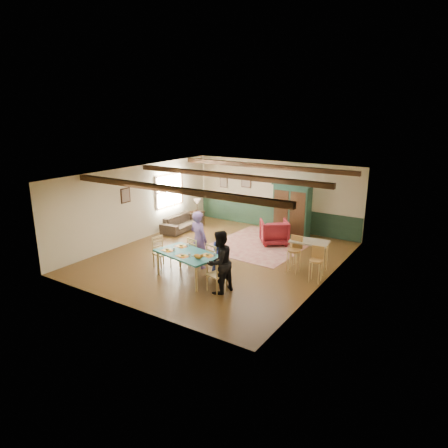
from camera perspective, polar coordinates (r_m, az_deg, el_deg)
The scene contains 35 objects.
floor at distance 12.94m, azimuth -0.70°, elevation -4.77°, with size 8.00×8.00×0.00m, color #472E14.
wall_back at distance 15.92m, azimuth 7.29°, elevation 4.11°, with size 7.00×0.02×2.70m, color beige.
wall_left at distance 14.70m, azimuth -12.18°, elevation 2.90°, with size 0.02×8.00×2.70m, color beige.
wall_right at distance 11.05m, azimuth 14.58°, elevation -1.55°, with size 0.02×8.00×2.70m, color beige.
ceiling at distance 12.25m, azimuth -0.74°, elevation 7.13°, with size 7.00×8.00×0.02m, color silver.
wainscot_back at distance 16.11m, azimuth 7.15°, elevation 0.97°, with size 6.95×0.03×0.90m, color #1D3624.
ceiling_beam_front at distance 10.46m, azimuth -7.76°, elevation 4.97°, with size 6.95×0.16×0.16m, color black.
ceiling_beam_mid at distance 12.59m, azimuth 0.27°, elevation 6.96°, with size 6.95×0.16×0.16m, color black.
ceiling_beam_back at distance 14.83m, azimuth 5.76°, elevation 8.24°, with size 6.95×0.16×0.16m, color black.
window_left at distance 15.86m, azimuth -7.81°, elevation 4.78°, with size 0.06×1.60×1.30m, color white, non-canonical shape.
picture_left_wall at distance 14.19m, azimuth -13.89°, elevation 3.98°, with size 0.04×0.42×0.52m, color gray, non-canonical shape.
picture_back_a at distance 16.40m, azimuth 3.19°, elevation 6.17°, with size 0.45×0.04×0.55m, color gray, non-canonical shape.
picture_back_b at distance 16.99m, azimuth -0.06°, elevation 6.02°, with size 0.38×0.04×0.48m, color gray, non-canonical shape.
dining_table at distance 11.28m, azimuth -5.24°, elevation -5.97°, with size 1.82×1.01×0.76m, color #216967, non-canonical shape.
dining_chair_far_left at distance 11.97m, azimuth -3.89°, elevation -4.10°, with size 0.42×0.44×0.96m, color tan, non-canonical shape.
dining_chair_far_right at distance 11.42m, azimuth -1.15°, elevation -5.07°, with size 0.42×0.44×0.96m, color tan, non-canonical shape.
dining_chair_end_left at distance 12.09m, azimuth -8.87°, elevation -4.05°, with size 0.42×0.44×0.96m, color tan, non-canonical shape.
dining_chair_end_right at distance 10.45m, azimuth -1.04°, elevation -7.13°, with size 0.42×0.44×0.96m, color tan, non-canonical shape.
person_man at distance 11.90m, azimuth -3.64°, elevation -2.23°, with size 0.64×0.42×1.74m, color #7A5C9D.
person_woman at distance 10.25m, azimuth -0.65°, elevation -5.47°, with size 0.81×0.63×1.67m, color black.
person_child at distance 11.47m, azimuth -0.87°, elevation -4.84°, with size 0.50×0.32×1.02m, color #26389B.
cat at distance 10.66m, azimuth -3.75°, elevation -4.56°, with size 0.36×0.14×0.18m, color orange, non-canonical shape.
place_setting_near_left at distance 11.38m, azimuth -8.10°, elevation -3.53°, with size 0.40×0.30×0.11m, color orange, non-canonical shape.
place_setting_near_center at distance 10.90m, azimuth -5.95°, elevation -4.34°, with size 0.40×0.30×0.11m, color orange, non-canonical shape.
place_setting_far_left at distance 11.68m, azimuth -6.15°, elevation -2.95°, with size 0.40×0.30×0.11m, color orange, non-canonical shape.
place_setting_far_right at distance 10.89m, azimuth -2.37°, elevation -4.27°, with size 0.40×0.30×0.11m, color orange, non-canonical shape.
area_rug at distance 14.22m, azimuth 5.21°, elevation -2.88°, with size 2.99×3.56×0.01m, color #C5AA8F.
armoire at distance 14.89m, azimuth 9.68°, elevation 1.94°, with size 1.46×0.58×2.07m, color #153528.
armchair at distance 14.20m, azimuth 7.18°, elevation -1.14°, with size 0.93×0.95×0.87m, color #55111A.
sofa at distance 15.93m, azimuth -6.02°, elevation 0.23°, with size 1.97×0.77×0.58m, color #352B21.
end_table at distance 16.52m, azimuth -3.83°, elevation 0.85°, with size 0.46×0.46×0.57m, color black, non-canonical shape.
table_lamp at distance 16.39m, azimuth -3.86°, elevation 2.69°, with size 0.29×0.29×0.52m, color beige, non-canonical shape.
counter_table at distance 12.05m, azimuth 11.98°, elevation -4.42°, with size 1.09×0.64×0.91m, color #BFB595, non-canonical shape.
bar_stool_left at distance 11.79m, azimuth 9.95°, elevation -4.34°, with size 0.38×0.42×1.08m, color #AE8144, non-canonical shape.
bar_stool_right at distance 11.26m, azimuth 12.96°, elevation -5.71°, with size 0.35×0.39×1.00m, color #AE8144, non-canonical shape.
Camera 1 is at (6.71, -10.08, 4.57)m, focal length 32.00 mm.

